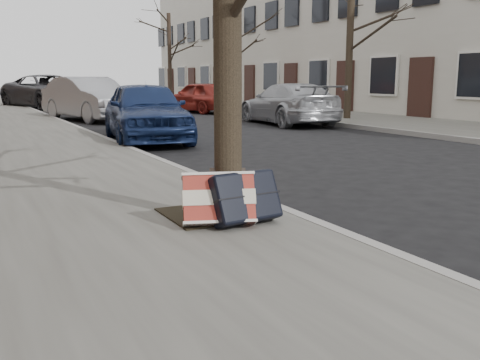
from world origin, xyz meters
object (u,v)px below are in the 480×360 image
suitcase_red (219,200)px  car_near_mid (90,99)px  suitcase_navy (244,197)px  car_near_front (146,111)px

suitcase_red → car_near_mid: car_near_mid is taller
suitcase_navy → car_near_mid: (1.74, 14.30, 0.36)m
car_near_front → car_near_mid: size_ratio=0.90×
suitcase_navy → car_near_front: size_ratio=0.16×
car_near_front → car_near_mid: 6.72m
suitcase_navy → car_near_mid: 14.41m
car_near_front → suitcase_navy: bearing=-92.8°
car_near_front → suitcase_red: bearing=-94.5°
suitcase_red → suitcase_navy: bearing=7.2°
suitcase_navy → car_near_mid: bearing=77.3°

